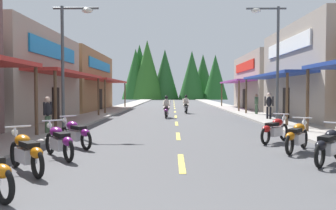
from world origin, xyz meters
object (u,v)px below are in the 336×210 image
object	(u,v)px
streetlamp_left	(70,50)
motorcycle_parked_right_1	(329,145)
pedestrian_waiting	(269,104)
motorcycle_parked_left_3	(75,133)
streetlamp_right	(272,49)
motorcycle_parked_left_2	(59,141)
pedestrian_browsing	(48,113)
pedestrian_by_shop	(256,103)
motorcycle_parked_right_3	(275,129)
rider_cruising_trailing	(186,106)
motorcycle_parked_left_1	(26,152)
rider_cruising_lead	(166,109)
motorcycle_parked_right_2	(297,136)

from	to	relation	value
streetlamp_left	motorcycle_parked_right_1	distance (m)	11.42
pedestrian_waiting	motorcycle_parked_left_3	bearing A→B (deg)	153.40
motorcycle_parked_right_1	motorcycle_parked_left_3	bearing A→B (deg)	111.69
streetlamp_right	motorcycle_parked_left_2	distance (m)	12.35
motorcycle_parked_right_1	motorcycle_parked_left_2	bearing A→B (deg)	125.55
streetlamp_right	motorcycle_parked_left_3	distance (m)	11.21
streetlamp_right	pedestrian_browsing	size ratio (longest dim) A/B	3.78
streetlamp_left	pedestrian_by_shop	bearing A→B (deg)	45.15
streetlamp_right	motorcycle_parked_right_3	distance (m)	6.60
rider_cruising_trailing	pedestrian_browsing	xyz separation A→B (m)	(-6.39, -14.77, 0.29)
motorcycle_parked_left_1	pedestrian_browsing	xyz separation A→B (m)	(-1.91, 6.68, 0.46)
motorcycle_parked_left_2	motorcycle_parked_left_3	distance (m)	1.85
motorcycle_parked_right_3	pedestrian_by_shop	world-z (taller)	pedestrian_by_shop
rider_cruising_lead	pedestrian_waiting	distance (m)	6.91
motorcycle_parked_right_2	pedestrian_waiting	distance (m)	11.71
motorcycle_parked_right_2	pedestrian_by_shop	xyz separation A→B (m)	(2.64, 16.10, 0.49)
streetlamp_left	streetlamp_right	distance (m)	10.04
streetlamp_right	motorcycle_parked_right_2	xyz separation A→B (m)	(-1.29, -7.33, -3.55)
motorcycle_parked_right_1	motorcycle_parked_right_3	xyz separation A→B (m)	(-0.31, 3.68, 0.00)
pedestrian_browsing	rider_cruising_trailing	bearing A→B (deg)	-100.11
pedestrian_waiting	motorcycle_parked_left_1	bearing A→B (deg)	160.92
rider_cruising_trailing	pedestrian_by_shop	xyz separation A→B (m)	(5.34, -2.50, 0.32)
streetlamp_right	motorcycle_parked_right_2	size ratio (longest dim) A/B	3.45
streetlamp_left	pedestrian_waiting	xyz separation A→B (m)	(10.78, 6.53, -2.70)
motorcycle_parked_right_3	motorcycle_parked_left_1	xyz separation A→B (m)	(-7.07, -4.78, 0.00)
motorcycle_parked_right_1	pedestrian_by_shop	size ratio (longest dim) A/B	1.00
motorcycle_parked_right_2	pedestrian_browsing	size ratio (longest dim) A/B	1.10
motorcycle_parked_right_2	rider_cruising_trailing	size ratio (longest dim) A/B	0.84
pedestrian_by_shop	streetlamp_right	bearing A→B (deg)	-109.36
streetlamp_right	pedestrian_browsing	bearing A→B (deg)	-161.38
streetlamp_left	rider_cruising_lead	distance (m)	10.08
rider_cruising_trailing	rider_cruising_lead	bearing A→B (deg)	160.82
pedestrian_browsing	motorcycle_parked_right_3	bearing A→B (deg)	-178.61
motorcycle_parked_right_1	motorcycle_parked_right_2	bearing A→B (deg)	47.06
streetlamp_left	motorcycle_parked_left_1	world-z (taller)	streetlamp_left
motorcycle_parked_left_1	pedestrian_browsing	size ratio (longest dim) A/B	1.02
rider_cruising_lead	pedestrian_waiting	xyz separation A→B (m)	(6.57, -2.09, 0.38)
streetlamp_left	motorcycle_parked_left_2	size ratio (longest dim) A/B	3.22
rider_cruising_trailing	pedestrian_by_shop	size ratio (longest dim) A/B	1.27
streetlamp_left	motorcycle_parked_left_2	world-z (taller)	streetlamp_left
pedestrian_by_shop	streetlamp_left	bearing A→B (deg)	-145.45
motorcycle_parked_right_2	motorcycle_parked_left_1	world-z (taller)	same
rider_cruising_trailing	pedestrian_browsing	world-z (taller)	pedestrian_browsing
streetlamp_right	rider_cruising_lead	size ratio (longest dim) A/B	2.90
motorcycle_parked_left_3	rider_cruising_lead	distance (m)	13.13
streetlamp_right	pedestrian_by_shop	world-z (taller)	streetlamp_right
motorcycle_parked_left_1	streetlamp_right	bearing A→B (deg)	-81.00
motorcycle_parked_right_3	pedestrian_waiting	bearing A→B (deg)	27.07
streetlamp_left	pedestrian_by_shop	size ratio (longest dim) A/B	3.37
motorcycle_parked_right_3	motorcycle_parked_left_1	world-z (taller)	same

